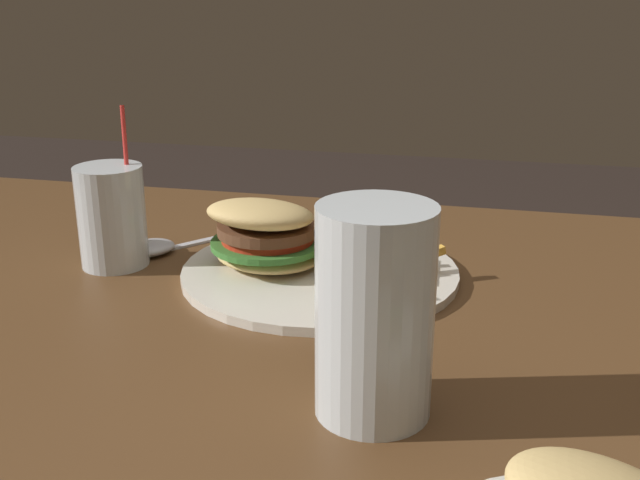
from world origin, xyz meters
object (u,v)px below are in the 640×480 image
meal_plate_near (297,253)px  beer_glass (375,315)px  juice_glass (112,219)px  spoon (156,247)px

meal_plate_near → beer_glass: beer_glass is taller
meal_plate_near → beer_glass: size_ratio=1.88×
meal_plate_near → beer_glass: bearing=116.5°
meal_plate_near → beer_glass: 0.29m
beer_glass → juice_glass: size_ratio=0.90×
juice_glass → spoon: size_ratio=1.10×
meal_plate_near → beer_glass: (-0.13, 0.26, 0.05)m
beer_glass → juice_glass: bearing=-35.4°
beer_glass → spoon: bearing=-42.7°
beer_glass → meal_plate_near: bearing=-63.5°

